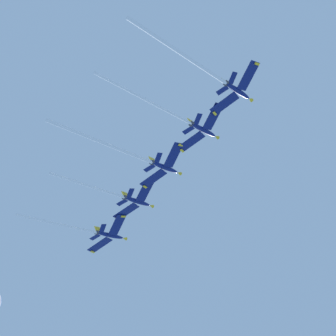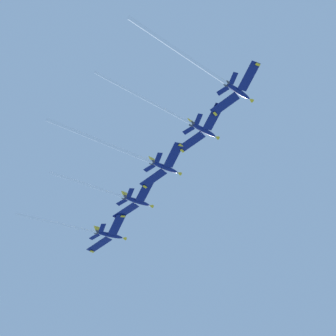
{
  "view_description": "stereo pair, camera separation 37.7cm",
  "coord_description": "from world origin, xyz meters",
  "px_view_note": "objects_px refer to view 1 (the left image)",
  "views": [
    {
      "loc": [
        -31.77,
        -28.89,
        1.74
      ],
      "look_at": [
        23.82,
        -5.7,
        127.58
      ],
      "focal_mm": 46.18,
      "sensor_mm": 36.0,
      "label": 1
    },
    {
      "loc": [
        -31.91,
        -28.54,
        1.74
      ],
      "look_at": [
        23.82,
        -5.7,
        127.58
      ],
      "focal_mm": 46.18,
      "sensor_mm": 36.0,
      "label": 2
    }
  ],
  "objects_px": {
    "jet_far_right": "(214,75)",
    "jet_inner_left": "(123,197)",
    "jet_inner_right": "(188,122)",
    "jet_centre": "(139,157)",
    "jet_far_left": "(95,232)"
  },
  "relations": [
    {
      "from": "jet_centre",
      "to": "jet_far_right",
      "type": "bearing_deg",
      "value": -116.51
    },
    {
      "from": "jet_inner_left",
      "to": "jet_inner_right",
      "type": "height_order",
      "value": "jet_inner_left"
    },
    {
      "from": "jet_inner_left",
      "to": "jet_centre",
      "type": "xyz_separation_m",
      "value": [
        -12.31,
        -11.5,
        -3.44
      ]
    },
    {
      "from": "jet_inner_left",
      "to": "jet_inner_right",
      "type": "distance_m",
      "value": 33.37
    },
    {
      "from": "jet_far_left",
      "to": "jet_centre",
      "type": "bearing_deg",
      "value": -128.49
    },
    {
      "from": "jet_far_left",
      "to": "jet_centre",
      "type": "xyz_separation_m",
      "value": [
        -20.78,
        -26.14,
        -3.05
      ]
    },
    {
      "from": "jet_far_right",
      "to": "jet_inner_right",
      "type": "bearing_deg",
      "value": 47.38
    },
    {
      "from": "jet_far_left",
      "to": "jet_centre",
      "type": "relative_size",
      "value": 0.85
    },
    {
      "from": "jet_centre",
      "to": "jet_far_right",
      "type": "relative_size",
      "value": 1.01
    },
    {
      "from": "jet_far_left",
      "to": "jet_centre",
      "type": "height_order",
      "value": "jet_far_left"
    },
    {
      "from": "jet_inner_left",
      "to": "jet_far_left",
      "type": "bearing_deg",
      "value": 59.92
    },
    {
      "from": "jet_inner_left",
      "to": "jet_inner_right",
      "type": "relative_size",
      "value": 0.85
    },
    {
      "from": "jet_far_left",
      "to": "jet_inner_right",
      "type": "xyz_separation_m",
      "value": [
        -24.57,
        -43.86,
        -0.36
      ]
    },
    {
      "from": "jet_far_left",
      "to": "jet_inner_right",
      "type": "relative_size",
      "value": 0.87
    },
    {
      "from": "jet_far_right",
      "to": "jet_inner_left",
      "type": "bearing_deg",
      "value": 56.64
    }
  ]
}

